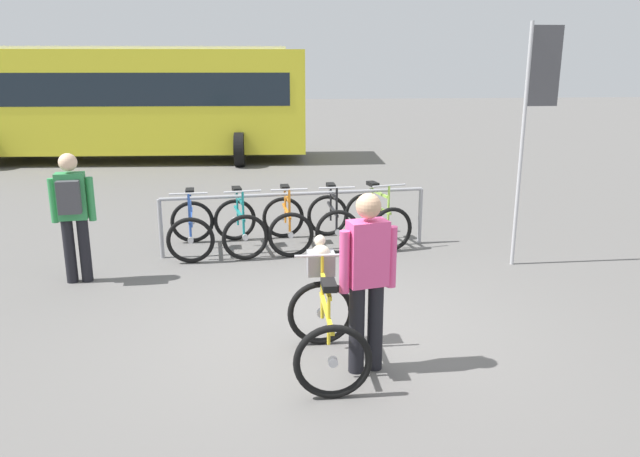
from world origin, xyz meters
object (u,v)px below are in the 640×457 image
at_px(racked_bike_lime, 377,219).
at_px(banner_flag, 536,100).
at_px(featured_bicycle, 325,314).
at_px(pedestrian_with_backpack, 73,210).
at_px(person_with_featured_bike, 367,275).
at_px(racked_bike_teal, 240,226).
at_px(bus_distant, 123,97).
at_px(racked_bike_black, 332,221).
at_px(racked_bike_blue, 191,228).
at_px(racked_bike_orange, 287,223).

relative_size(racked_bike_lime, banner_flag, 0.39).
bearing_deg(racked_bike_lime, featured_bicycle, -107.51).
bearing_deg(pedestrian_with_backpack, racked_bike_lime, 18.92).
distance_m(featured_bicycle, person_with_featured_bike, 0.58).
distance_m(racked_bike_teal, banner_flag, 4.43).
height_order(featured_bicycle, bus_distant, bus_distant).
xyz_separation_m(racked_bike_teal, racked_bike_black, (1.39, 0.13, -0.00)).
bearing_deg(racked_bike_black, featured_bicycle, -97.82).
bearing_deg(racked_bike_blue, racked_bike_lime, 5.53).
bearing_deg(pedestrian_with_backpack, featured_bicycle, -40.59).
xyz_separation_m(person_with_featured_bike, bus_distant, (-4.61, 12.78, 0.83)).
bearing_deg(banner_flag, pedestrian_with_backpack, -178.60).
relative_size(featured_bicycle, pedestrian_with_backpack, 0.74).
distance_m(racked_bike_teal, bus_distant, 9.66).
height_order(racked_bike_teal, banner_flag, banner_flag).
bearing_deg(bus_distant, banner_flag, -53.98).
bearing_deg(racked_bike_teal, featured_bicycle, -76.57).
height_order(racked_bike_orange, pedestrian_with_backpack, pedestrian_with_backpack).
height_order(racked_bike_black, featured_bicycle, featured_bicycle).
height_order(racked_bike_black, racked_bike_lime, same).
height_order(racked_bike_teal, featured_bicycle, featured_bicycle).
distance_m(racked_bike_orange, featured_bicycle, 3.73).
height_order(racked_bike_black, banner_flag, banner_flag).
height_order(racked_bike_orange, banner_flag, banner_flag).
bearing_deg(racked_bike_blue, featured_bicycle, -66.37).
distance_m(racked_bike_black, banner_flag, 3.33).
xyz_separation_m(racked_bike_black, bus_distant, (-4.78, 8.81, 1.37)).
height_order(racked_bike_teal, racked_bike_black, same).
bearing_deg(bus_distant, racked_bike_blue, -73.38).
relative_size(racked_bike_lime, person_with_featured_bike, 0.76).
bearing_deg(banner_flag, racked_bike_lime, 144.97).
bearing_deg(banner_flag, featured_bicycle, -139.16).
relative_size(racked_bike_teal, racked_bike_black, 1.05).
bearing_deg(racked_bike_orange, bus_distant, 114.70).
distance_m(racked_bike_orange, banner_flag, 3.86).
distance_m(pedestrian_with_backpack, bus_distant, 10.27).
xyz_separation_m(racked_bike_orange, racked_bike_black, (0.70, 0.07, -0.00)).
distance_m(racked_bike_blue, person_with_featured_bike, 4.26).
height_order(bus_distant, banner_flag, banner_flag).
relative_size(racked_bike_teal, person_with_featured_bike, 0.73).
height_order(racked_bike_black, pedestrian_with_backpack, pedestrian_with_backpack).
xyz_separation_m(racked_bike_teal, person_with_featured_bike, (1.22, -3.83, 0.54)).
height_order(pedestrian_with_backpack, bus_distant, bus_distant).
distance_m(racked_bike_black, racked_bike_lime, 0.70).
xyz_separation_m(racked_bike_black, person_with_featured_bike, (-0.17, -3.97, 0.54)).
bearing_deg(racked_bike_orange, racked_bike_teal, -174.47).
relative_size(racked_bike_orange, person_with_featured_bike, 0.69).
height_order(racked_bike_teal, racked_bike_orange, same).
xyz_separation_m(racked_bike_blue, bus_distant, (-2.69, 9.01, 1.37)).
xyz_separation_m(racked_bike_teal, pedestrian_with_backpack, (-2.00, -1.20, 0.57)).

